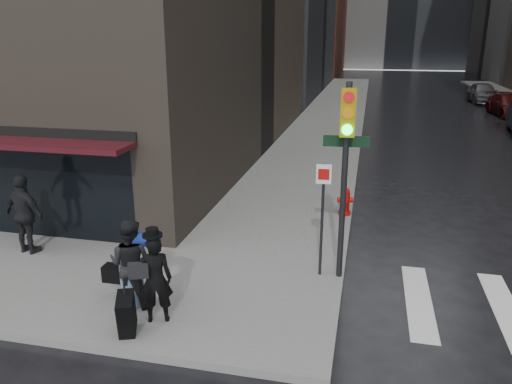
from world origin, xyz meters
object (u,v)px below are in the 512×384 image
traffic_light (344,157)px  parked_car_4 (483,93)px  man_jeans (130,263)px  man_overcoat (149,285)px  man_greycoat (25,214)px  fire_hydrant (345,203)px  parked_car_3 (510,105)px

traffic_light → parked_car_4: size_ratio=0.90×
man_jeans → parked_car_4: (12.58, 34.21, -0.23)m
man_overcoat → man_jeans: man_overcoat is taller
man_overcoat → man_greycoat: size_ratio=0.95×
man_overcoat → parked_car_4: size_ratio=0.40×
man_greycoat → fire_hydrant: man_greycoat is taller
man_jeans → man_overcoat: bearing=138.2°
man_greycoat → traffic_light: 7.32m
parked_car_4 → parked_car_3: bearing=-87.9°
man_jeans → parked_car_3: size_ratio=0.36×
traffic_light → parked_car_3: 27.29m
man_jeans → traffic_light: (3.70, 1.93, 1.75)m
traffic_light → parked_car_4: bearing=71.4°
man_overcoat → man_jeans: size_ratio=1.06×
traffic_light → man_greycoat: bearing=179.1°
man_jeans → parked_car_4: 36.45m
parked_car_4 → man_jeans: bearing=-111.1°
traffic_light → parked_car_3: (9.24, 25.59, -2.07)m
man_jeans → traffic_light: size_ratio=0.42×
man_jeans → parked_car_4: bearing=-110.4°
man_jeans → man_greycoat: 3.80m
man_overcoat → traffic_light: size_ratio=0.44×
man_overcoat → man_jeans: bearing=-62.3°
parked_car_3 → man_greycoat: bearing=-128.1°
man_jeans → parked_car_3: 30.41m
traffic_light → fire_hydrant: bearing=87.8°
parked_car_3 → parked_car_4: (-0.36, 6.69, 0.09)m
man_overcoat → man_greycoat: man_greycoat is taller
man_overcoat → traffic_light: traffic_light is taller
man_overcoat → man_greycoat: bearing=-49.0°
man_overcoat → traffic_light: bearing=-162.0°
parked_car_3 → man_overcoat: bearing=-119.5°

